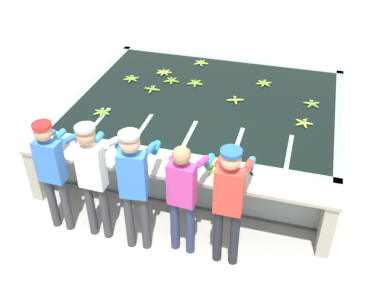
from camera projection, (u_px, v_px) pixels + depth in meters
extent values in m
plane|color=#A3A099|center=(169.00, 228.00, 5.99)|extent=(80.00, 80.00, 0.00)
cube|color=gray|center=(207.00, 141.00, 7.60)|extent=(4.16, 3.23, 0.06)
cube|color=gray|center=(180.00, 179.00, 6.14)|extent=(4.16, 0.12, 0.86)
cube|color=gray|center=(227.00, 80.00, 8.61)|extent=(4.16, 0.12, 0.86)
cube|color=gray|center=(95.00, 105.00, 7.82)|extent=(0.12, 3.23, 0.86)
cube|color=gray|center=(334.00, 140.00, 6.93)|extent=(0.12, 3.23, 0.86)
cube|color=black|center=(207.00, 120.00, 7.36)|extent=(3.92, 2.99, 0.79)
cube|color=gray|center=(101.00, 145.00, 6.81)|extent=(0.06, 0.80, 0.86)
cube|color=gray|center=(144.00, 152.00, 6.66)|extent=(0.06, 0.80, 0.86)
cube|color=gray|center=(189.00, 160.00, 6.51)|extent=(0.06, 0.80, 0.86)
cube|color=gray|center=(236.00, 168.00, 6.36)|extent=(0.06, 0.80, 0.86)
cube|color=gray|center=(285.00, 176.00, 6.20)|extent=(0.06, 0.80, 0.86)
cube|color=#A8A393|center=(173.00, 169.00, 5.69)|extent=(4.16, 0.45, 0.05)
cube|color=#A8A393|center=(41.00, 169.00, 6.37)|extent=(0.16, 0.41, 0.81)
cube|color=#A8A393|center=(327.00, 223.00, 5.50)|extent=(0.16, 0.41, 0.81)
cylinder|color=#38383D|center=(52.00, 202.00, 5.82)|extent=(0.11, 0.11, 0.80)
cylinder|color=#38383D|center=(66.00, 205.00, 5.77)|extent=(0.11, 0.11, 0.80)
cube|color=blue|center=(50.00, 161.00, 5.40)|extent=(0.33, 0.18, 0.56)
sphere|color=tan|center=(43.00, 132.00, 5.16)|extent=(0.22, 0.22, 0.22)
cylinder|color=red|center=(41.00, 125.00, 5.11)|extent=(0.23, 0.23, 0.04)
cylinder|color=blue|center=(47.00, 135.00, 5.53)|extent=(0.09, 0.31, 0.18)
cylinder|color=teal|center=(60.00, 135.00, 5.82)|extent=(0.09, 0.20, 0.08)
cylinder|color=blue|center=(70.00, 139.00, 5.45)|extent=(0.09, 0.31, 0.18)
cylinder|color=teal|center=(82.00, 139.00, 5.74)|extent=(0.09, 0.20, 0.08)
cylinder|color=#38383D|center=(91.00, 209.00, 5.69)|extent=(0.11, 0.11, 0.83)
cylinder|color=#38383D|center=(105.00, 212.00, 5.64)|extent=(0.11, 0.11, 0.83)
cube|color=white|center=(91.00, 166.00, 5.26)|extent=(0.32, 0.18, 0.58)
sphere|color=tan|center=(86.00, 136.00, 5.01)|extent=(0.22, 0.22, 0.22)
cylinder|color=#9E9E99|center=(85.00, 128.00, 4.96)|extent=(0.23, 0.23, 0.04)
cylinder|color=white|center=(87.00, 138.00, 5.38)|extent=(0.09, 0.31, 0.18)
cylinder|color=teal|center=(98.00, 138.00, 5.67)|extent=(0.09, 0.20, 0.08)
cylinder|color=white|center=(111.00, 143.00, 5.30)|extent=(0.09, 0.31, 0.18)
cylinder|color=teal|center=(121.00, 143.00, 5.59)|extent=(0.09, 0.20, 0.08)
cylinder|color=#38383D|center=(129.00, 220.00, 5.51)|extent=(0.11, 0.11, 0.85)
cylinder|color=#38383D|center=(145.00, 222.00, 5.48)|extent=(0.11, 0.11, 0.85)
cube|color=blue|center=(133.00, 175.00, 5.08)|extent=(0.34, 0.21, 0.60)
sphere|color=tan|center=(130.00, 143.00, 4.83)|extent=(0.23, 0.23, 0.23)
cylinder|color=#9E9E99|center=(129.00, 135.00, 4.77)|extent=(0.24, 0.24, 0.04)
cylinder|color=blue|center=(124.00, 146.00, 5.18)|extent=(0.12, 0.32, 0.18)
cylinder|color=teal|center=(130.00, 145.00, 5.48)|extent=(0.11, 0.21, 0.08)
cylinder|color=blue|center=(151.00, 148.00, 5.14)|extent=(0.12, 0.32, 0.18)
cylinder|color=teal|center=(156.00, 148.00, 5.44)|extent=(0.11, 0.21, 0.08)
cylinder|color=navy|center=(175.00, 224.00, 5.50)|extent=(0.11, 0.11, 0.78)
cylinder|color=navy|center=(190.00, 228.00, 5.44)|extent=(0.11, 0.11, 0.78)
cube|color=#BC388E|center=(182.00, 184.00, 5.09)|extent=(0.33, 0.20, 0.55)
sphere|color=#9E704C|center=(181.00, 155.00, 4.85)|extent=(0.21, 0.21, 0.21)
cylinder|color=#BC388E|center=(177.00, 156.00, 5.22)|extent=(0.10, 0.31, 0.18)
cylinder|color=#1EA3AD|center=(184.00, 155.00, 5.50)|extent=(0.10, 0.21, 0.08)
cylinder|color=#BC388E|center=(203.00, 162.00, 5.13)|extent=(0.10, 0.31, 0.18)
cylinder|color=#1EA3AD|center=(209.00, 161.00, 5.41)|extent=(0.10, 0.21, 0.08)
cylinder|color=#1E2328|center=(218.00, 235.00, 5.33)|extent=(0.11, 0.11, 0.82)
cylinder|color=#1E2328|center=(234.00, 238.00, 5.28)|extent=(0.11, 0.11, 0.82)
cube|color=#DB3D33|center=(229.00, 191.00, 4.90)|extent=(0.32, 0.17, 0.58)
sphere|color=tan|center=(231.00, 160.00, 4.66)|extent=(0.22, 0.22, 0.22)
cylinder|color=#1E5199|center=(231.00, 152.00, 4.60)|extent=(0.23, 0.23, 0.04)
cylinder|color=#DB3D33|center=(220.00, 161.00, 5.02)|extent=(0.08, 0.31, 0.18)
cylinder|color=teal|center=(224.00, 160.00, 5.31)|extent=(0.08, 0.20, 0.08)
cylinder|color=#DB3D33|center=(249.00, 165.00, 4.95)|extent=(0.08, 0.31, 0.18)
cylinder|color=teal|center=(251.00, 164.00, 5.24)|extent=(0.08, 0.20, 0.08)
ellipsoid|color=#75A333|center=(105.00, 111.00, 6.78)|extent=(0.14, 0.15, 0.04)
ellipsoid|color=#75A333|center=(103.00, 110.00, 6.80)|extent=(0.08, 0.17, 0.04)
ellipsoid|color=#75A333|center=(99.00, 111.00, 6.78)|extent=(0.17, 0.08, 0.04)
ellipsoid|color=#75A333|center=(99.00, 113.00, 6.73)|extent=(0.14, 0.15, 0.04)
ellipsoid|color=#75A333|center=(101.00, 114.00, 6.71)|extent=(0.08, 0.17, 0.04)
ellipsoid|color=#75A333|center=(105.00, 113.00, 6.73)|extent=(0.17, 0.08, 0.04)
cylinder|color=tan|center=(102.00, 110.00, 6.74)|extent=(0.03, 0.03, 0.04)
ellipsoid|color=#93BC3D|center=(305.00, 125.00, 6.46)|extent=(0.10, 0.17, 0.04)
ellipsoid|color=#93BC3D|center=(307.00, 124.00, 6.49)|extent=(0.17, 0.05, 0.04)
ellipsoid|color=#93BC3D|center=(305.00, 121.00, 6.54)|extent=(0.08, 0.17, 0.04)
ellipsoid|color=#93BC3D|center=(300.00, 122.00, 6.54)|extent=(0.16, 0.12, 0.04)
ellipsoid|color=#93BC3D|center=(300.00, 124.00, 6.48)|extent=(0.15, 0.14, 0.04)
cylinder|color=tan|center=(304.00, 121.00, 6.48)|extent=(0.03, 0.03, 0.04)
ellipsoid|color=#75A333|center=(171.00, 82.00, 7.56)|extent=(0.07, 0.17, 0.04)
ellipsoid|color=#75A333|center=(175.00, 81.00, 7.59)|extent=(0.17, 0.05, 0.04)
ellipsoid|color=#75A333|center=(174.00, 80.00, 7.64)|extent=(0.10, 0.17, 0.04)
ellipsoid|color=#75A333|center=(170.00, 80.00, 7.65)|extent=(0.15, 0.14, 0.04)
ellipsoid|color=#75A333|center=(168.00, 81.00, 7.60)|extent=(0.16, 0.12, 0.04)
cylinder|color=tan|center=(171.00, 79.00, 7.59)|extent=(0.03, 0.03, 0.04)
ellipsoid|color=#9EC642|center=(161.00, 73.00, 7.86)|extent=(0.16, 0.13, 0.04)
ellipsoid|color=#9EC642|center=(163.00, 74.00, 7.83)|extent=(0.05, 0.17, 0.04)
ellipsoid|color=#9EC642|center=(165.00, 73.00, 7.84)|extent=(0.15, 0.14, 0.04)
ellipsoid|color=#9EC642|center=(167.00, 72.00, 7.87)|extent=(0.17, 0.06, 0.04)
ellipsoid|color=#9EC642|center=(166.00, 71.00, 7.91)|extent=(0.11, 0.17, 0.04)
ellipsoid|color=#9EC642|center=(164.00, 71.00, 7.92)|extent=(0.10, 0.17, 0.04)
ellipsoid|color=#9EC642|center=(161.00, 72.00, 7.90)|extent=(0.17, 0.08, 0.04)
cylinder|color=tan|center=(164.00, 70.00, 7.85)|extent=(0.03, 0.03, 0.04)
ellipsoid|color=#75A333|center=(315.00, 103.00, 6.97)|extent=(0.16, 0.12, 0.04)
ellipsoid|color=#75A333|center=(311.00, 102.00, 7.01)|extent=(0.08, 0.17, 0.04)
ellipsoid|color=#75A333|center=(308.00, 103.00, 6.98)|extent=(0.17, 0.05, 0.04)
ellipsoid|color=#75A333|center=(310.00, 105.00, 6.92)|extent=(0.10, 0.17, 0.04)
ellipsoid|color=#75A333|center=(314.00, 105.00, 6.92)|extent=(0.15, 0.14, 0.04)
cylinder|color=tan|center=(312.00, 102.00, 6.94)|extent=(0.03, 0.03, 0.04)
ellipsoid|color=#7FAD33|center=(197.00, 82.00, 7.57)|extent=(0.11, 0.17, 0.04)
ellipsoid|color=#7FAD33|center=(194.00, 82.00, 7.57)|extent=(0.15, 0.14, 0.04)
ellipsoid|color=#7FAD33|center=(192.00, 83.00, 7.52)|extent=(0.17, 0.11, 0.04)
ellipsoid|color=#7FAD33|center=(195.00, 85.00, 7.49)|extent=(0.06, 0.17, 0.04)
ellipsoid|color=#7FAD33|center=(198.00, 84.00, 7.52)|extent=(0.17, 0.06, 0.04)
cylinder|color=tan|center=(195.00, 81.00, 7.51)|extent=(0.03, 0.03, 0.04)
ellipsoid|color=#9EC642|center=(198.00, 64.00, 8.17)|extent=(0.16, 0.13, 0.04)
ellipsoid|color=#9EC642|center=(201.00, 64.00, 8.14)|extent=(0.09, 0.17, 0.04)
ellipsoid|color=#9EC642|center=(204.00, 63.00, 8.18)|extent=(0.17, 0.04, 0.04)
ellipsoid|color=#9EC642|center=(202.00, 62.00, 8.23)|extent=(0.08, 0.17, 0.04)
ellipsoid|color=#9EC642|center=(199.00, 62.00, 8.22)|extent=(0.16, 0.12, 0.04)
cylinder|color=tan|center=(201.00, 61.00, 8.17)|extent=(0.03, 0.03, 0.04)
ellipsoid|color=#93BC3D|center=(232.00, 100.00, 7.06)|extent=(0.17, 0.09, 0.04)
ellipsoid|color=#93BC3D|center=(236.00, 102.00, 7.02)|extent=(0.09, 0.17, 0.04)
ellipsoid|color=#93BC3D|center=(239.00, 100.00, 7.06)|extent=(0.17, 0.09, 0.04)
ellipsoid|color=#93BC3D|center=(235.00, 98.00, 7.11)|extent=(0.09, 0.17, 0.04)
cylinder|color=tan|center=(235.00, 98.00, 7.04)|extent=(0.03, 0.03, 0.04)
ellipsoid|color=#7FAD33|center=(153.00, 88.00, 7.40)|extent=(0.04, 0.17, 0.04)
ellipsoid|color=#7FAD33|center=(149.00, 89.00, 7.37)|extent=(0.17, 0.04, 0.04)
ellipsoid|color=#7FAD33|center=(151.00, 91.00, 7.32)|extent=(0.04, 0.17, 0.04)
ellipsoid|color=#7FAD33|center=(155.00, 90.00, 7.35)|extent=(0.17, 0.04, 0.04)
cylinder|color=tan|center=(152.00, 87.00, 7.34)|extent=(0.03, 0.03, 0.04)
ellipsoid|color=#7FAD33|center=(132.00, 77.00, 7.71)|extent=(0.05, 0.17, 0.04)
ellipsoid|color=#7FAD33|center=(129.00, 78.00, 7.70)|extent=(0.17, 0.11, 0.04)
ellipsoid|color=#7FAD33|center=(128.00, 79.00, 7.66)|extent=(0.16, 0.12, 0.04)
ellipsoid|color=#7FAD33|center=(130.00, 80.00, 7.63)|extent=(0.05, 0.17, 0.04)
ellipsoid|color=#7FAD33|center=(133.00, 80.00, 7.64)|extent=(0.17, 0.11, 0.04)
ellipsoid|color=#7FAD33|center=(134.00, 78.00, 7.68)|extent=(0.16, 0.12, 0.04)
cylinder|color=tan|center=(131.00, 77.00, 7.65)|extent=(0.03, 0.03, 0.04)
ellipsoid|color=#7FAD33|center=(261.00, 82.00, 7.57)|extent=(0.16, 0.13, 0.04)
ellipsoid|color=#7FAD33|center=(261.00, 84.00, 7.52)|extent=(0.17, 0.10, 0.04)
ellipsoid|color=#7FAD33|center=(263.00, 85.00, 7.49)|extent=(0.05, 0.17, 0.04)
ellipsoid|color=#7FAD33|center=(266.00, 85.00, 7.49)|extent=(0.16, 0.13, 0.04)
ellipsoid|color=#7FAD33|center=(267.00, 83.00, 7.54)|extent=(0.17, 0.10, 0.04)
ellipsoid|color=#7FAD33|center=(265.00, 82.00, 7.57)|extent=(0.05, 0.17, 0.04)
cylinder|color=tan|center=(264.00, 81.00, 7.51)|extent=(0.03, 0.03, 0.04)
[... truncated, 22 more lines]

